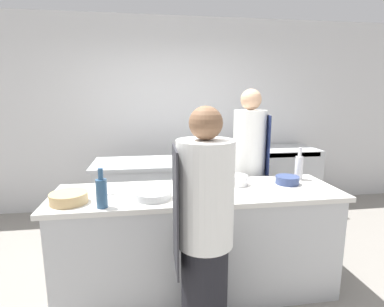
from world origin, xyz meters
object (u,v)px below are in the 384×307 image
at_px(bowl_wooden_salad, 69,198).
at_px(stockpot, 222,152).
at_px(bottle_vinegar, 299,167).
at_px(bowl_ceramic_blue, 238,180).
at_px(chef_at_prep_near, 204,234).
at_px(chef_at_stove, 249,172).
at_px(bowl_prep_small, 153,195).
at_px(bottle_wine, 102,192).
at_px(bowl_mixing_large, 287,180).
at_px(oven_range, 280,178).
at_px(bottle_olive_oil, 205,180).

xyz_separation_m(bowl_wooden_salad, stockpot, (1.50, 1.31, 0.05)).
relative_size(bottle_vinegar, bowl_ceramic_blue, 1.72).
distance_m(chef_at_prep_near, chef_at_stove, 1.41).
bearing_deg(bowl_prep_small, bowl_wooden_salad, -179.40).
xyz_separation_m(chef_at_stove, bottle_vinegar, (0.34, -0.42, 0.14)).
distance_m(bowl_ceramic_blue, bowl_wooden_salad, 1.40).
relative_size(chef_at_prep_near, bowl_prep_small, 5.89).
relative_size(bottle_wine, bowl_prep_small, 1.03).
relative_size(chef_at_prep_near, chef_at_stove, 0.93).
relative_size(chef_at_prep_near, bowl_mixing_large, 7.93).
xyz_separation_m(oven_range, chef_at_prep_near, (-1.61, -2.33, 0.35)).
distance_m(bottle_olive_oil, bottle_wine, 0.84).
xyz_separation_m(bottle_wine, stockpot, (1.24, 1.44, -0.02)).
xyz_separation_m(oven_range, bottle_wine, (-2.28, -2.00, 0.56)).
height_order(bowl_prep_small, stockpot, stockpot).
relative_size(bowl_prep_small, bowl_ceramic_blue, 1.55).
distance_m(bowl_wooden_salad, stockpot, 2.00).
distance_m(bottle_wine, bowl_wooden_salad, 0.30).
height_order(bottle_vinegar, bowl_mixing_large, bottle_vinegar).
bearing_deg(bowl_wooden_salad, chef_at_prep_near, -26.17).
distance_m(oven_range, stockpot, 1.29).
xyz_separation_m(bottle_olive_oil, bowl_wooden_salad, (-1.05, -0.14, -0.05)).
bearing_deg(chef_at_prep_near, bowl_mixing_large, -51.75).
distance_m(chef_at_stove, bowl_prep_small, 1.27).
distance_m(chef_at_prep_near, bottle_wine, 0.78).
xyz_separation_m(chef_at_prep_near, bottle_vinegar, (1.06, 0.80, 0.22)).
xyz_separation_m(chef_at_prep_near, bowl_ceramic_blue, (0.44, 0.72, 0.14)).
xyz_separation_m(bottle_vinegar, bowl_ceramic_blue, (-0.62, -0.08, -0.08)).
height_order(bottle_vinegar, stockpot, bottle_vinegar).
height_order(chef_at_prep_near, bowl_wooden_salad, chef_at_prep_near).
bearing_deg(chef_at_stove, stockpot, -154.58).
relative_size(bowl_mixing_large, bowl_prep_small, 0.74).
height_order(bottle_wine, bowl_mixing_large, bottle_wine).
relative_size(chef_at_stove, bowl_wooden_salad, 6.45).
relative_size(chef_at_stove, bottle_olive_oil, 7.80).
bearing_deg(bowl_ceramic_blue, stockpot, 83.02).
distance_m(bottle_olive_oil, stockpot, 1.26).
bearing_deg(stockpot, bottle_wine, -130.80).
bearing_deg(chef_at_prep_near, bowl_wooden_salad, 64.84).
bearing_deg(stockpot, bowl_wooden_salad, -138.82).
bearing_deg(bottle_olive_oil, bottle_vinegar, 12.12).
xyz_separation_m(chef_at_prep_near, bowl_mixing_large, (0.89, 0.68, 0.13)).
relative_size(oven_range, chef_at_stove, 0.54).
xyz_separation_m(bowl_mixing_large, bowl_ceramic_blue, (-0.45, 0.04, 0.01)).
bearing_deg(chef_at_stove, bottle_olive_oil, -33.48).
relative_size(chef_at_stove, bowl_prep_small, 6.34).
xyz_separation_m(bowl_prep_small, bowl_wooden_salad, (-0.62, -0.01, 0.01)).
relative_size(oven_range, bowl_mixing_large, 4.64).
relative_size(bottle_wine, stockpot, 1.04).
xyz_separation_m(oven_range, bottle_olive_oil, (-1.49, -1.73, 0.53)).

